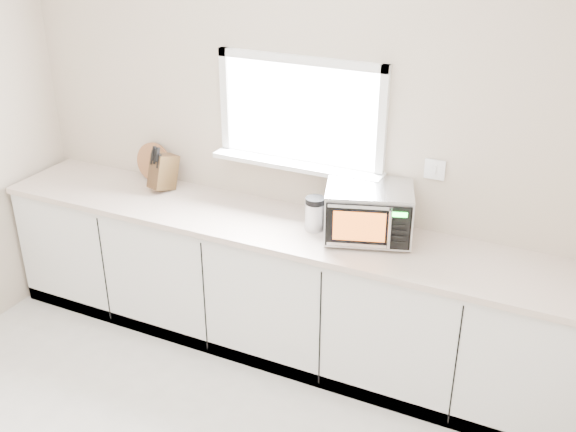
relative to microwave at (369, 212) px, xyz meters
The scene contains 7 objects.
back_wall 0.65m from the microwave, 156.07° to the left, with size 4.00×0.17×2.70m.
cabinets 0.85m from the microwave, behind, with size 3.92×0.60×0.88m, color silver.
countertop 0.58m from the microwave, behind, with size 3.92×0.64×0.04m, color beige.
microwave is the anchor object (origin of this frame).
knife_block 1.49m from the microwave, behind, with size 0.17×0.25×0.33m.
cutting_board 1.67m from the microwave, behind, with size 0.27×0.27×0.02m, color #946139.
coffee_grinder 0.33m from the microwave, behind, with size 0.13×0.13×0.21m.
Camera 1 is at (1.64, -1.64, 2.78)m, focal length 42.00 mm.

